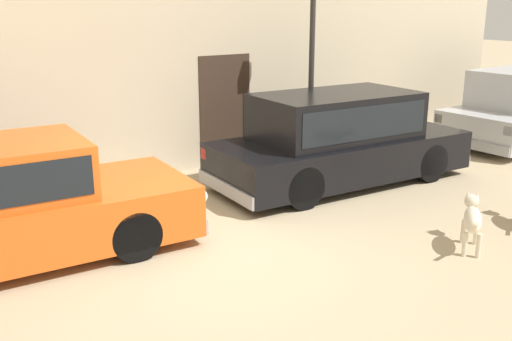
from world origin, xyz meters
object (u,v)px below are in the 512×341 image
at_px(parked_sedan_nearest, 0,205).
at_px(stray_dog_spotted, 472,218).
at_px(street_lamp, 312,46).
at_px(parked_sedan_second, 339,137).

relative_size(parked_sedan_nearest, stray_dog_spotted, 5.38).
xyz_separation_m(stray_dog_spotted, street_lamp, (0.66, 4.05, 1.87)).
bearing_deg(parked_sedan_second, parked_sedan_nearest, -175.29).
distance_m(parked_sedan_nearest, stray_dog_spotted, 5.82).
bearing_deg(parked_sedan_nearest, parked_sedan_second, 4.80).
distance_m(parked_sedan_second, stray_dog_spotted, 3.15).
bearing_deg(parked_sedan_second, stray_dog_spotted, -96.10).
height_order(parked_sedan_nearest, street_lamp, street_lamp).
distance_m(parked_sedan_nearest, parked_sedan_second, 5.52).
xyz_separation_m(parked_sedan_second, street_lamp, (0.16, 0.96, 1.47)).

